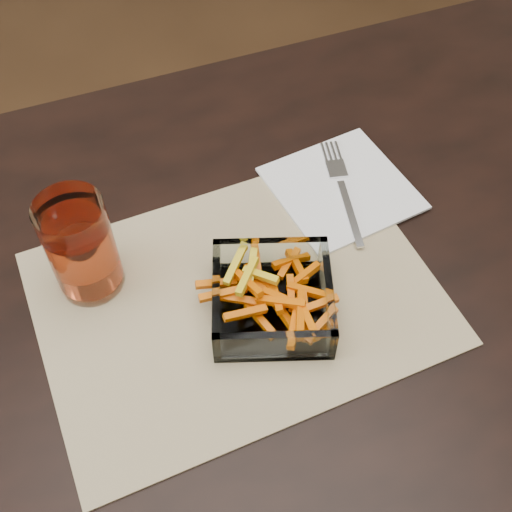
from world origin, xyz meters
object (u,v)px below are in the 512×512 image
object	(u,v)px
dining_table	(297,333)
glass_bowl	(272,300)
tumbler	(82,249)
fork	(342,187)

from	to	relation	value
dining_table	glass_bowl	bearing A→B (deg)	-170.23
dining_table	glass_bowl	world-z (taller)	glass_bowl
glass_bowl	tumbler	distance (m)	0.22
glass_bowl	tumbler	bearing A→B (deg)	147.66
glass_bowl	tumbler	xyz separation A→B (m)	(-0.18, 0.11, 0.04)
fork	dining_table	bearing A→B (deg)	-118.51
glass_bowl	dining_table	bearing A→B (deg)	9.77
fork	glass_bowl	bearing A→B (deg)	-125.59
glass_bowl	fork	distance (m)	0.21
glass_bowl	fork	bearing A→B (deg)	41.48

